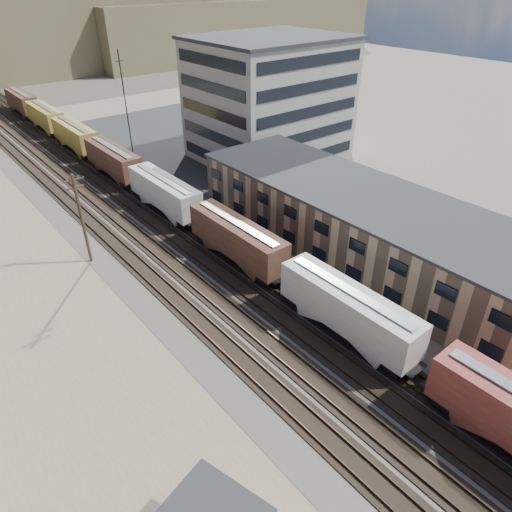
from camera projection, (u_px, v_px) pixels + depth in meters
ballast_bed at (130, 212)px, 59.12m from camera, size 18.00×200.00×0.06m
asphalt_lot at (332, 205)px, 61.14m from camera, size 26.00×120.00×0.04m
rail_tracks at (126, 213)px, 58.78m from camera, size 11.40×200.00×0.24m
freight_train at (137, 174)px, 62.83m from camera, size 3.00×119.74×4.46m
warehouse at (359, 224)px, 48.90m from camera, size 12.40×40.40×7.25m
office_tower at (269, 99)px, 72.45m from camera, size 22.60×18.60×18.45m
utility_pole_north at (82, 217)px, 46.52m from camera, size 2.20×0.32×10.00m
radio_mast at (128, 117)px, 64.03m from camera, size 1.20×0.16×18.00m
parked_car_blue at (335, 177)px, 67.10m from camera, size 6.73×5.43×1.70m
parked_car_far at (337, 161)px, 72.64m from camera, size 2.08×4.80×1.61m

